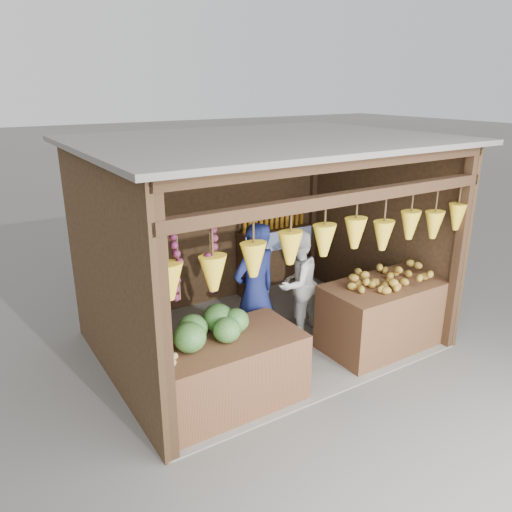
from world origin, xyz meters
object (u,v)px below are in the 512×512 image
(counter_right, at_px, (384,315))
(counter_left, at_px, (223,373))
(woman_standing, at_px, (296,283))
(vendor_seated, at_px, (136,316))
(man_standing, at_px, (255,293))

(counter_right, bearing_deg, counter_left, -179.52)
(woman_standing, xyz_separation_m, vendor_seated, (-2.21, 0.02, 0.08))
(counter_left, bearing_deg, man_standing, 39.47)
(counter_left, relative_size, woman_standing, 1.15)
(counter_right, bearing_deg, vendor_seated, 162.61)
(man_standing, relative_size, woman_standing, 1.20)
(man_standing, bearing_deg, vendor_seated, -20.67)
(counter_left, bearing_deg, counter_right, 0.48)
(counter_left, height_order, woman_standing, woman_standing)
(counter_left, xyz_separation_m, vendor_seated, (-0.58, 0.95, 0.42))
(counter_left, distance_m, woman_standing, 1.90)
(woman_standing, bearing_deg, man_standing, -0.60)
(counter_right, xyz_separation_m, man_standing, (-1.57, 0.65, 0.43))
(man_standing, xyz_separation_m, woman_standing, (0.82, 0.25, -0.15))
(counter_right, relative_size, vendor_seated, 1.57)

